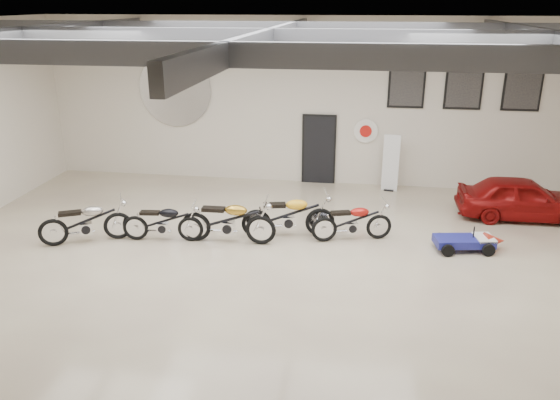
# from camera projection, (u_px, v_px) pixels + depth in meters

# --- Properties ---
(floor) EXTENTS (16.00, 12.00, 0.01)m
(floor) POSITION_uv_depth(u_px,v_px,m) (272.00, 267.00, 11.73)
(floor) COLOR beige
(floor) RESTS_ON ground
(ceiling) EXTENTS (16.00, 12.00, 0.01)m
(ceiling) POSITION_uv_depth(u_px,v_px,m) (270.00, 23.00, 10.01)
(ceiling) COLOR slate
(ceiling) RESTS_ON back_wall
(back_wall) EXTENTS (16.00, 0.02, 5.00)m
(back_wall) POSITION_uv_depth(u_px,v_px,m) (304.00, 102.00, 16.44)
(back_wall) COLOR beige
(back_wall) RESTS_ON floor
(ceiling_beams) EXTENTS (15.80, 11.80, 0.32)m
(ceiling_beams) POSITION_uv_depth(u_px,v_px,m) (270.00, 37.00, 10.10)
(ceiling_beams) COLOR #53545A
(ceiling_beams) RESTS_ON ceiling
(door) EXTENTS (0.92, 0.08, 2.10)m
(door) POSITION_uv_depth(u_px,v_px,m) (319.00, 150.00, 16.83)
(door) COLOR black
(door) RESTS_ON back_wall
(logo_plaque) EXTENTS (2.30, 0.06, 1.16)m
(logo_plaque) POSITION_uv_depth(u_px,v_px,m) (175.00, 90.00, 16.85)
(logo_plaque) COLOR silver
(logo_plaque) RESTS_ON back_wall
(poster_left) EXTENTS (1.05, 0.08, 1.35)m
(poster_left) POSITION_uv_depth(u_px,v_px,m) (407.00, 85.00, 15.78)
(poster_left) COLOR black
(poster_left) RESTS_ON back_wall
(poster_mid) EXTENTS (1.05, 0.08, 1.35)m
(poster_mid) POSITION_uv_depth(u_px,v_px,m) (464.00, 86.00, 15.56)
(poster_mid) COLOR black
(poster_mid) RESTS_ON back_wall
(poster_right) EXTENTS (1.05, 0.08, 1.35)m
(poster_right) POSITION_uv_depth(u_px,v_px,m) (523.00, 87.00, 15.34)
(poster_right) COLOR black
(poster_right) RESTS_ON back_wall
(oil_sign) EXTENTS (0.72, 0.10, 0.72)m
(oil_sign) POSITION_uv_depth(u_px,v_px,m) (366.00, 131.00, 16.41)
(oil_sign) COLOR white
(oil_sign) RESTS_ON back_wall
(banner_stand) EXTENTS (0.50, 0.26, 1.77)m
(banner_stand) POSITION_uv_depth(u_px,v_px,m) (391.00, 162.00, 16.16)
(banner_stand) COLOR white
(banner_stand) RESTS_ON floor
(motorcycle_silver) EXTENTS (2.15, 1.45, 1.08)m
(motorcycle_silver) POSITION_uv_depth(u_px,v_px,m) (85.00, 221.00, 12.75)
(motorcycle_silver) COLOR silver
(motorcycle_silver) RESTS_ON floor
(motorcycle_black) EXTENTS (1.93, 0.77, 0.98)m
(motorcycle_black) POSITION_uv_depth(u_px,v_px,m) (162.00, 221.00, 12.87)
(motorcycle_black) COLOR silver
(motorcycle_black) RESTS_ON floor
(motorcycle_gold) EXTENTS (2.23, 0.73, 1.15)m
(motorcycle_gold) POSITION_uv_depth(u_px,v_px,m) (228.00, 220.00, 12.73)
(motorcycle_gold) COLOR silver
(motorcycle_gold) RESTS_ON floor
(motorcycle_yellow) EXTENTS (2.29, 1.11, 1.14)m
(motorcycle_yellow) POSITION_uv_depth(u_px,v_px,m) (288.00, 214.00, 13.06)
(motorcycle_yellow) COLOR silver
(motorcycle_yellow) RESTS_ON floor
(motorcycle_red) EXTENTS (1.99, 1.08, 0.99)m
(motorcycle_red) POSITION_uv_depth(u_px,v_px,m) (352.00, 221.00, 12.88)
(motorcycle_red) COLOR silver
(motorcycle_red) RESTS_ON floor
(go_kart) EXTENTS (1.73, 1.00, 0.59)m
(go_kart) POSITION_uv_depth(u_px,v_px,m) (470.00, 238.00, 12.43)
(go_kart) COLOR navy
(go_kart) RESTS_ON floor
(vintage_car) EXTENTS (1.35, 3.28, 1.12)m
(vintage_car) POSITION_uv_depth(u_px,v_px,m) (522.00, 198.00, 14.18)
(vintage_car) COLOR maroon
(vintage_car) RESTS_ON floor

